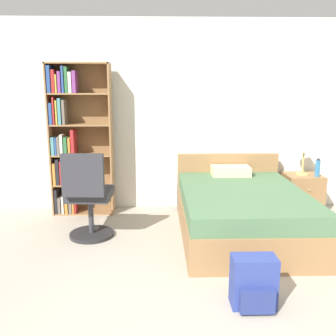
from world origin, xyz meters
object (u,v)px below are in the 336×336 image
(nightstand, at_px, (302,193))
(table_lamp, at_px, (304,148))
(backpack_blue, at_px, (254,283))
(bed, at_px, (241,210))
(bookshelf, at_px, (73,140))
(water_bottle, at_px, (318,168))
(office_chair, at_px, (88,197))

(nightstand, xyz_separation_m, table_lamp, (-0.02, 0.00, 0.63))
(table_lamp, relative_size, backpack_blue, 1.17)
(nightstand, xyz_separation_m, backpack_blue, (-1.26, -2.30, -0.07))
(bed, bearing_deg, bookshelf, 158.51)
(backpack_blue, bearing_deg, water_bottle, 57.56)
(bookshelf, height_order, table_lamp, bookshelf)
(nightstand, height_order, water_bottle, water_bottle)
(bed, bearing_deg, office_chair, -175.94)
(bookshelf, height_order, bed, bookshelf)
(backpack_blue, bearing_deg, table_lamp, 61.79)
(nightstand, relative_size, backpack_blue, 1.27)
(bookshelf, distance_m, office_chair, 1.13)
(nightstand, bearing_deg, bookshelf, 179.48)
(water_bottle, bearing_deg, bookshelf, 177.59)
(office_chair, relative_size, nightstand, 1.95)
(bookshelf, relative_size, office_chair, 1.97)
(table_lamp, bearing_deg, backpack_blue, -118.21)
(table_lamp, xyz_separation_m, water_bottle, (0.16, -0.11, -0.25))
(office_chair, bearing_deg, bed, 4.06)
(bed, bearing_deg, table_lamp, 38.16)
(office_chair, bearing_deg, bookshelf, 110.17)
(nightstand, height_order, table_lamp, table_lamp)
(bookshelf, height_order, backpack_blue, bookshelf)
(bookshelf, relative_size, table_lamp, 4.19)
(nightstand, xyz_separation_m, water_bottle, (0.14, -0.11, 0.38))
(bookshelf, xyz_separation_m, water_bottle, (3.26, -0.14, -0.37))
(water_bottle, bearing_deg, table_lamp, 144.04)
(office_chair, height_order, table_lamp, office_chair)
(bed, height_order, water_bottle, bed)
(bed, distance_m, nightstand, 1.30)
(bed, bearing_deg, nightstand, 37.54)
(office_chair, distance_m, backpack_blue, 2.08)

